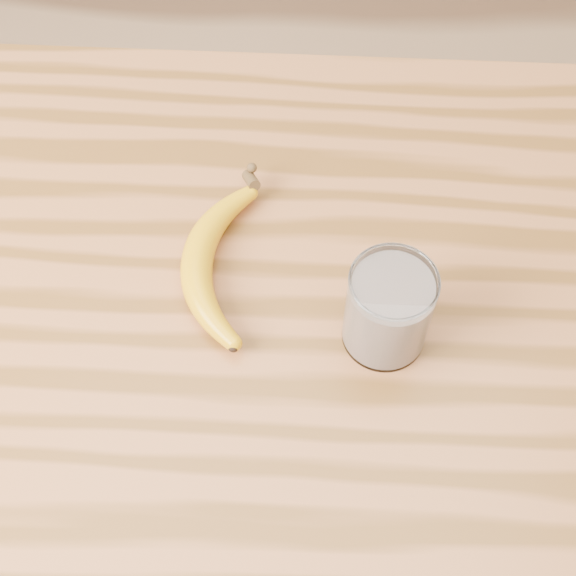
{
  "coord_description": "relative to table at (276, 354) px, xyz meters",
  "views": [
    {
      "loc": [
        0.04,
        -0.45,
        1.68
      ],
      "look_at": [
        0.01,
        0.0,
        0.93
      ],
      "focal_mm": 50.0,
      "sensor_mm": 36.0,
      "label": 1
    }
  ],
  "objects": [
    {
      "name": "smoothie_glass",
      "position": [
        0.12,
        -0.04,
        0.19
      ],
      "size": [
        0.09,
        0.09,
        0.11
      ],
      "color": "white",
      "rests_on": "table"
    },
    {
      "name": "table",
      "position": [
        0.0,
        0.0,
        0.0
      ],
      "size": [
        1.2,
        0.8,
        0.9
      ],
      "color": "#9C5D2F",
      "rests_on": "ground"
    },
    {
      "name": "banana",
      "position": [
        -0.09,
        0.04,
        0.15
      ],
      "size": [
        0.11,
        0.3,
        0.04
      ],
      "primitive_type": null,
      "rotation": [
        0.0,
        0.0,
        -0.01
      ],
      "color": "#D89A0A",
      "rests_on": "table"
    }
  ]
}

